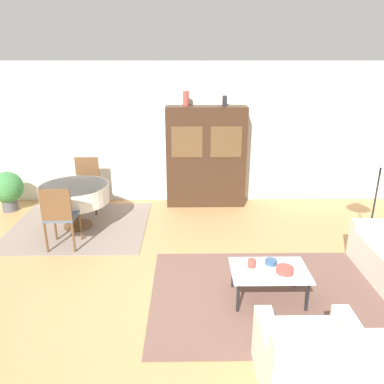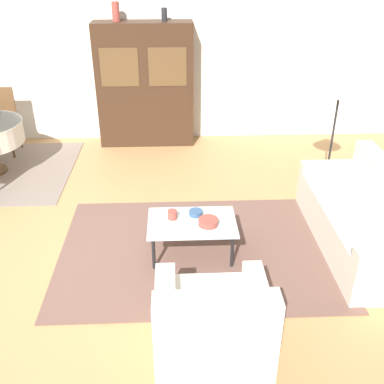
# 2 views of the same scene
# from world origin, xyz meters

# --- Properties ---
(ground_plane) EXTENTS (14.00, 14.00, 0.00)m
(ground_plane) POSITION_xyz_m (0.00, 0.00, 0.00)
(ground_plane) COLOR tan
(wall_back) EXTENTS (10.00, 0.06, 2.70)m
(wall_back) POSITION_xyz_m (0.00, 3.63, 1.35)
(wall_back) COLOR silver
(wall_back) RESTS_ON ground_plane
(area_rug) EXTENTS (2.95, 2.09, 0.01)m
(area_rug) POSITION_xyz_m (1.16, 0.26, 0.01)
(area_rug) COLOR brown
(area_rug) RESTS_ON ground_plane
(couch) EXTENTS (0.85, 1.97, 0.82)m
(couch) POSITION_xyz_m (2.96, 0.30, 0.30)
(couch) COLOR silver
(couch) RESTS_ON ground_plane
(armchair) EXTENTS (0.89, 0.80, 0.80)m
(armchair) POSITION_xyz_m (1.20, -1.13, 0.31)
(armchair) COLOR silver
(armchair) RESTS_ON ground_plane
(coffee_table) EXTENTS (0.91, 0.61, 0.39)m
(coffee_table) POSITION_xyz_m (1.10, 0.21, 0.36)
(coffee_table) COLOR black
(coffee_table) RESTS_ON area_rug
(display_cabinet) EXTENTS (1.51, 0.43, 1.92)m
(display_cabinet) POSITION_xyz_m (0.49, 3.37, 0.96)
(display_cabinet) COLOR #382316
(display_cabinet) RESTS_ON ground_plane
(dining_chair_far) EXTENTS (0.44, 0.44, 0.99)m
(dining_chair_far) POSITION_xyz_m (-1.76, 3.09, 0.58)
(dining_chair_far) COLOR brown
(dining_chair_far) RESTS_ON dining_rug
(floor_lamp) EXTENTS (0.45, 0.45, 1.59)m
(floor_lamp) POSITION_xyz_m (2.95, 1.59, 1.39)
(floor_lamp) COLOR black
(floor_lamp) RESTS_ON ground_plane
(cup) EXTENTS (0.10, 0.10, 0.10)m
(cup) POSITION_xyz_m (0.90, 0.28, 0.45)
(cup) COLOR #9E4238
(cup) RESTS_ON coffee_table
(bowl) EXTENTS (0.20, 0.20, 0.07)m
(bowl) POSITION_xyz_m (1.26, 0.15, 0.43)
(bowl) COLOR #9E4238
(bowl) RESTS_ON coffee_table
(bowl_small) EXTENTS (0.14, 0.14, 0.05)m
(bowl_small) POSITION_xyz_m (1.14, 0.34, 0.43)
(bowl_small) COLOR #33517A
(bowl_small) RESTS_ON coffee_table
(vase_tall) EXTENTS (0.11, 0.11, 0.27)m
(vase_tall) POSITION_xyz_m (0.12, 3.37, 2.05)
(vase_tall) COLOR #9E4238
(vase_tall) RESTS_ON display_cabinet
(vase_short) EXTENTS (0.08, 0.08, 0.19)m
(vase_short) POSITION_xyz_m (0.82, 3.37, 2.01)
(vase_short) COLOR #232328
(vase_short) RESTS_ON display_cabinet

